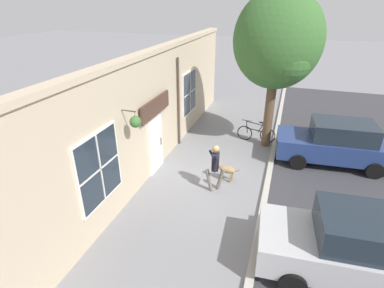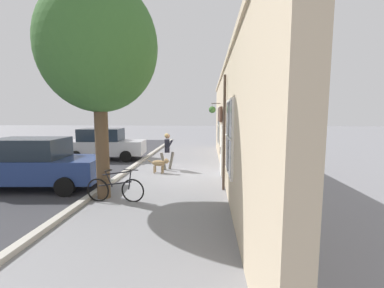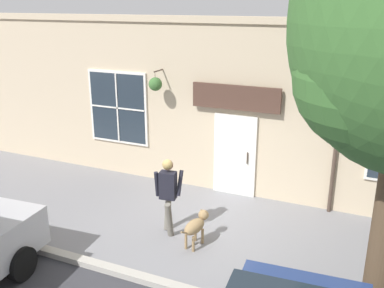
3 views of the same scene
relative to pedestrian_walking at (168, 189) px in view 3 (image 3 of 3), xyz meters
name	(u,v)px [view 3 (image 3 of 3)]	position (x,y,z in m)	size (l,w,h in m)	color
ground_plane	(198,231)	(-0.29, 0.57, -1.01)	(90.00, 90.00, 0.00)	gray
storefront_facade	(236,109)	(-2.63, 0.58, 1.20)	(0.95, 18.00, 4.41)	#C6B293
pedestrian_walking	(168,189)	(0.00, 0.00, 0.00)	(0.65, 0.55, 1.69)	#6B665B
dog_on_leash	(196,225)	(0.21, 0.73, -0.57)	(1.00, 0.38, 0.68)	#997A51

